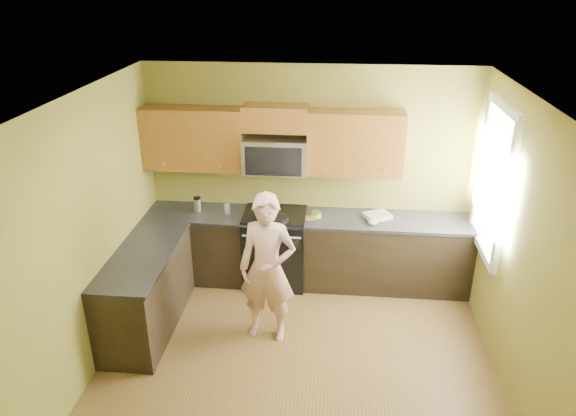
# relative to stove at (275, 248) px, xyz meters

# --- Properties ---
(floor) EXTENTS (4.00, 4.00, 0.00)m
(floor) POSITION_rel_stove_xyz_m (0.40, -1.68, -0.47)
(floor) COLOR brown
(floor) RESTS_ON ground
(ceiling) EXTENTS (4.00, 4.00, 0.00)m
(ceiling) POSITION_rel_stove_xyz_m (0.40, -1.68, 2.23)
(ceiling) COLOR white
(ceiling) RESTS_ON ground
(wall_back) EXTENTS (4.00, 0.00, 4.00)m
(wall_back) POSITION_rel_stove_xyz_m (0.40, 0.32, 0.88)
(wall_back) COLOR olive
(wall_back) RESTS_ON ground
(wall_left) EXTENTS (0.00, 4.00, 4.00)m
(wall_left) POSITION_rel_stove_xyz_m (-1.60, -1.68, 0.88)
(wall_left) COLOR olive
(wall_left) RESTS_ON ground
(wall_right) EXTENTS (0.00, 4.00, 4.00)m
(wall_right) POSITION_rel_stove_xyz_m (2.40, -1.68, 0.88)
(wall_right) COLOR olive
(wall_right) RESTS_ON ground
(cabinet_back_run) EXTENTS (4.00, 0.60, 0.88)m
(cabinet_back_run) POSITION_rel_stove_xyz_m (0.40, 0.02, -0.03)
(cabinet_back_run) COLOR black
(cabinet_back_run) RESTS_ON floor
(cabinet_left_run) EXTENTS (0.60, 1.60, 0.88)m
(cabinet_left_run) POSITION_rel_stove_xyz_m (-1.30, -1.08, -0.03)
(cabinet_left_run) COLOR black
(cabinet_left_run) RESTS_ON floor
(countertop_back) EXTENTS (4.00, 0.62, 0.04)m
(countertop_back) POSITION_rel_stove_xyz_m (0.40, 0.01, 0.43)
(countertop_back) COLOR black
(countertop_back) RESTS_ON cabinet_back_run
(countertop_left) EXTENTS (0.62, 1.60, 0.04)m
(countertop_left) POSITION_rel_stove_xyz_m (-1.29, -1.08, 0.43)
(countertop_left) COLOR black
(countertop_left) RESTS_ON cabinet_left_run
(stove) EXTENTS (0.76, 0.65, 0.95)m
(stove) POSITION_rel_stove_xyz_m (0.00, 0.00, 0.00)
(stove) COLOR black
(stove) RESTS_ON floor
(microwave) EXTENTS (0.76, 0.40, 0.42)m
(microwave) POSITION_rel_stove_xyz_m (0.00, 0.12, 0.97)
(microwave) COLOR silver
(microwave) RESTS_ON wall_back
(upper_cab_left) EXTENTS (1.22, 0.33, 0.75)m
(upper_cab_left) POSITION_rel_stove_xyz_m (-0.99, 0.16, 0.97)
(upper_cab_left) COLOR brown
(upper_cab_left) RESTS_ON wall_back
(upper_cab_right) EXTENTS (1.12, 0.33, 0.75)m
(upper_cab_right) POSITION_rel_stove_xyz_m (0.94, 0.16, 0.97)
(upper_cab_right) COLOR brown
(upper_cab_right) RESTS_ON wall_back
(upper_cab_over_mw) EXTENTS (0.76, 0.33, 0.30)m
(upper_cab_over_mw) POSITION_rel_stove_xyz_m (0.00, 0.16, 1.62)
(upper_cab_over_mw) COLOR brown
(upper_cab_over_mw) RESTS_ON wall_back
(window) EXTENTS (0.06, 1.06, 1.66)m
(window) POSITION_rel_stove_xyz_m (2.38, -0.48, 1.17)
(window) COLOR white
(window) RESTS_ON wall_right
(woman) EXTENTS (0.65, 0.47, 1.66)m
(woman) POSITION_rel_stove_xyz_m (0.05, -1.10, 0.35)
(woman) COLOR #D4736A
(woman) RESTS_ON floor
(frying_pan) EXTENTS (0.38, 0.52, 0.06)m
(frying_pan) POSITION_rel_stove_xyz_m (0.06, -0.20, 0.47)
(frying_pan) COLOR black
(frying_pan) RESTS_ON stove
(butter_tub) EXTENTS (0.13, 0.13, 0.09)m
(butter_tub) POSITION_rel_stove_xyz_m (0.51, 0.01, 0.45)
(butter_tub) COLOR #D7E03B
(butter_tub) RESTS_ON countertop_back
(toast_slice) EXTENTS (0.12, 0.12, 0.01)m
(toast_slice) POSITION_rel_stove_xyz_m (0.44, -0.04, 0.45)
(toast_slice) COLOR #B27F47
(toast_slice) RESTS_ON countertop_back
(napkin_a) EXTENTS (0.12, 0.13, 0.06)m
(napkin_a) POSITION_rel_stove_xyz_m (0.07, -0.09, 0.48)
(napkin_a) COLOR silver
(napkin_a) RESTS_ON countertop_back
(napkin_b) EXTENTS (0.14, 0.15, 0.07)m
(napkin_b) POSITION_rel_stove_xyz_m (1.18, -0.13, 0.48)
(napkin_b) COLOR silver
(napkin_b) RESTS_ON countertop_back
(dish_towel) EXTENTS (0.38, 0.35, 0.05)m
(dish_towel) POSITION_rel_stove_xyz_m (1.25, 0.06, 0.47)
(dish_towel) COLOR silver
(dish_towel) RESTS_ON countertop_back
(travel_mug) EXTENTS (0.09, 0.09, 0.19)m
(travel_mug) POSITION_rel_stove_xyz_m (-0.97, 0.04, 0.45)
(travel_mug) COLOR silver
(travel_mug) RESTS_ON countertop_back
(glass_b) EXTENTS (0.08, 0.08, 0.12)m
(glass_b) POSITION_rel_stove_xyz_m (-1.00, 0.08, 0.51)
(glass_b) COLOR silver
(glass_b) RESTS_ON countertop_back
(glass_c) EXTENTS (0.08, 0.08, 0.12)m
(glass_c) POSITION_rel_stove_xyz_m (-0.59, 0.01, 0.51)
(glass_c) COLOR silver
(glass_c) RESTS_ON countertop_back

